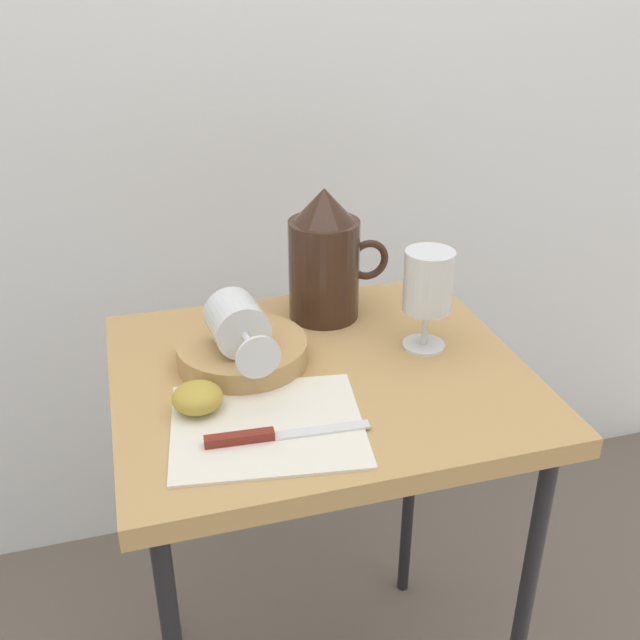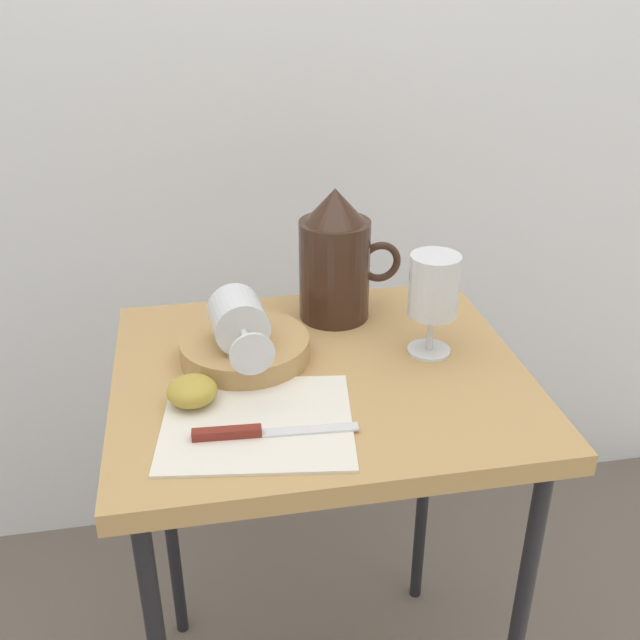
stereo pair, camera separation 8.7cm
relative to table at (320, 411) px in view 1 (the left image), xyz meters
The scene contains 9 objects.
curtain_drape 0.72m from the table, 90.00° to the left, with size 2.40×0.03×2.17m, color white.
table is the anchor object (origin of this frame).
linen_napkin 0.17m from the table, 131.79° to the right, with size 0.24×0.21×0.00m, color silver.
basket_tray 0.14m from the table, 153.56° to the left, with size 0.19×0.19×0.04m, color tan.
pitcher 0.23m from the table, 71.61° to the left, with size 0.16×0.11×0.21m.
wine_glass_upright 0.24m from the table, ahead, with size 0.07×0.07×0.15m.
wine_glass_tipped_near 0.18m from the table, 164.68° to the left, with size 0.08×0.15×0.08m.
apple_half_left 0.21m from the table, 162.24° to the right, with size 0.07×0.07×0.04m, color #B29938.
knife 0.20m from the table, 128.11° to the right, with size 0.21×0.03×0.01m.
Camera 1 is at (-0.25, -0.86, 1.27)m, focal length 41.32 mm.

